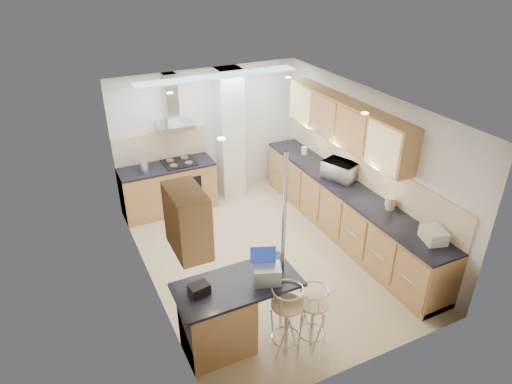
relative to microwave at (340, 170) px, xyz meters
name	(u,v)px	position (x,y,z in m)	size (l,w,h in m)	color
ground	(266,256)	(-1.55, -0.30, -1.07)	(4.80, 4.80, 0.00)	#C5B583
room_shell	(275,156)	(-1.22, 0.07, 0.47)	(3.64, 4.84, 2.51)	silver
right_counter	(345,211)	(-0.05, -0.30, -0.61)	(0.63, 4.40, 0.92)	#B07446
back_counter	(168,188)	(-2.50, 1.80, -0.61)	(1.70, 0.63, 0.92)	#B07446
peninsula	(238,313)	(-2.67, -1.75, -0.60)	(1.47, 0.72, 0.94)	#B07446
microwave	(340,170)	(0.00, 0.00, 0.00)	(0.55, 0.37, 0.31)	white
laptop	(267,274)	(-2.35, -1.87, -0.02)	(0.32, 0.24, 0.22)	#9B9EA2
bag	(199,289)	(-3.13, -1.72, -0.07)	(0.22, 0.16, 0.12)	black
bar_stool_near	(287,321)	(-2.21, -2.13, -0.58)	(0.40, 0.40, 0.98)	tan
bar_stool_end	(313,318)	(-1.88, -2.19, -0.63)	(0.36, 0.36, 0.89)	tan
jar_a	(333,175)	(-0.11, 0.03, -0.07)	(0.12, 0.12, 0.16)	beige
jar_b	(304,150)	(0.00, 1.15, -0.08)	(0.11, 0.11, 0.14)	beige
jar_c	(391,203)	(0.09, -1.17, -0.06)	(0.14, 0.14, 0.19)	#AFA78C
jar_d	(389,201)	(0.14, -1.08, -0.08)	(0.10, 0.10, 0.15)	white
bread_bin	(434,235)	(0.05, -2.07, -0.06)	(0.27, 0.34, 0.18)	beige
kettle	(145,167)	(-2.90, 1.69, -0.04)	(0.16, 0.16, 0.22)	#AFB2B3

